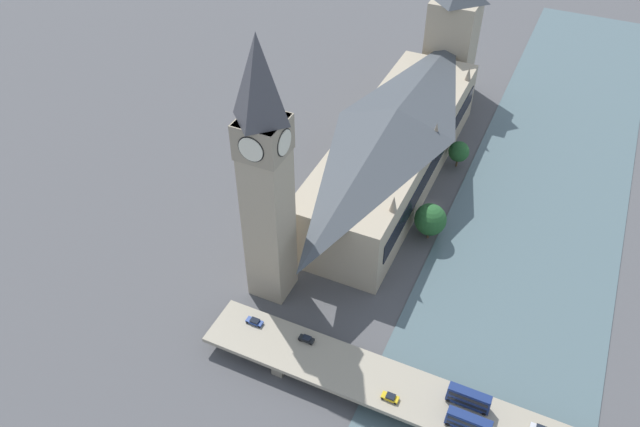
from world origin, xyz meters
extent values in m
plane|color=#4C4C4F|center=(0.00, 0.00, 0.00)|extent=(600.00, 600.00, 0.00)
cube|color=#4C6066|center=(-32.65, 0.00, 0.15)|extent=(53.30, 360.00, 0.30)
cube|color=tan|center=(17.46, -8.00, 10.80)|extent=(28.92, 105.80, 21.59)
cube|color=black|center=(2.85, -8.00, 11.88)|extent=(0.40, 97.33, 6.48)
pyramid|color=#3D4247|center=(17.46, -8.00, 24.94)|extent=(28.35, 103.68, 6.70)
cone|color=gray|center=(4.00, -48.20, 24.09)|extent=(2.20, 2.20, 5.00)
cone|color=gray|center=(4.00, -8.00, 24.09)|extent=(2.20, 2.20, 5.00)
cone|color=gray|center=(4.00, 32.20, 24.09)|extent=(2.20, 2.20, 5.00)
cube|color=tan|center=(30.87, 54.17, 28.31)|extent=(10.54, 10.54, 56.61)
cube|color=gray|center=(30.87, 54.17, 51.87)|extent=(11.17, 11.17, 9.49)
cylinder|color=black|center=(25.42, 54.17, 51.87)|extent=(0.50, 6.82, 6.82)
cylinder|color=silver|center=(25.32, 54.17, 51.87)|extent=(0.62, 6.31, 6.31)
cylinder|color=black|center=(36.32, 54.17, 51.87)|extent=(0.50, 6.82, 6.82)
cylinder|color=silver|center=(36.42, 54.17, 51.87)|extent=(0.62, 6.31, 6.31)
cylinder|color=black|center=(30.87, 48.72, 51.87)|extent=(6.82, 0.50, 6.82)
cylinder|color=silver|center=(30.87, 48.61, 51.87)|extent=(6.31, 0.62, 6.31)
cylinder|color=black|center=(30.87, 59.61, 51.87)|extent=(6.82, 0.50, 6.82)
cylinder|color=silver|center=(30.87, 59.72, 51.87)|extent=(6.31, 0.62, 6.31)
pyramid|color=#424247|center=(30.87, 54.17, 67.31)|extent=(10.75, 10.75, 21.40)
cube|color=tan|center=(17.46, -73.92, 20.01)|extent=(18.04, 18.04, 40.03)
cube|color=gray|center=(-32.65, 74.61, 2.02)|extent=(3.00, 12.20, 4.03)
cube|color=gray|center=(15.86, 74.61, 2.02)|extent=(3.00, 12.20, 4.03)
cube|color=gray|center=(-32.65, 74.61, 4.63)|extent=(138.59, 14.35, 1.20)
cube|color=navy|center=(-31.43, 77.96, 6.64)|extent=(10.26, 2.44, 1.92)
cube|color=black|center=(-31.43, 77.96, 7.02)|extent=(9.23, 2.50, 0.84)
cube|color=navy|center=(-31.43, 77.96, 8.72)|extent=(10.05, 2.44, 2.25)
cube|color=black|center=(-31.43, 77.96, 8.84)|extent=(9.23, 2.50, 1.08)
cube|color=navy|center=(-31.43, 77.96, 9.93)|extent=(9.95, 2.32, 0.16)
cylinder|color=black|center=(-27.21, 76.84, 5.80)|extent=(1.13, 0.28, 1.13)
cylinder|color=black|center=(-27.21, 79.07, 5.80)|extent=(1.13, 0.28, 1.13)
cube|color=navy|center=(-29.87, 71.97, 6.65)|extent=(10.13, 2.41, 2.03)
cube|color=black|center=(-29.87, 71.97, 7.06)|extent=(9.12, 2.47, 0.89)
cube|color=navy|center=(-29.87, 71.97, 8.85)|extent=(9.93, 2.41, 2.38)
cube|color=black|center=(-29.87, 71.97, 8.97)|extent=(9.12, 2.47, 1.14)
cube|color=navy|center=(-29.87, 71.97, 10.12)|extent=(9.83, 2.29, 0.16)
cylinder|color=black|center=(-25.62, 70.88, 5.74)|extent=(1.01, 0.28, 1.01)
cylinder|color=black|center=(-25.62, 73.07, 5.74)|extent=(1.01, 0.28, 1.01)
cylinder|color=black|center=(-34.03, 70.88, 5.74)|extent=(1.01, 0.28, 1.01)
cylinder|color=black|center=(-34.03, 73.07, 5.74)|extent=(1.01, 0.28, 1.01)
cube|color=black|center=(12.07, 71.15, 5.83)|extent=(4.01, 1.70, 0.69)
cube|color=black|center=(11.95, 71.15, 6.42)|extent=(2.08, 1.53, 0.49)
cylinder|color=black|center=(13.59, 70.38, 5.58)|extent=(0.69, 0.22, 0.69)
cylinder|color=black|center=(13.59, 71.91, 5.58)|extent=(0.69, 0.22, 0.69)
cylinder|color=black|center=(10.55, 70.38, 5.58)|extent=(0.69, 0.22, 0.69)
cylinder|color=black|center=(10.55, 71.91, 5.58)|extent=(0.69, 0.22, 0.69)
cube|color=gold|center=(-13.03, 78.11, 5.80)|extent=(4.09, 1.84, 0.68)
cube|color=black|center=(-13.15, 78.11, 6.39)|extent=(2.13, 1.66, 0.51)
cylinder|color=black|center=(-11.43, 77.27, 5.55)|extent=(0.64, 0.22, 0.64)
cylinder|color=black|center=(-11.43, 78.94, 5.55)|extent=(0.64, 0.22, 0.64)
cylinder|color=black|center=(-14.63, 77.27, 5.55)|extent=(0.64, 0.22, 0.64)
cylinder|color=black|center=(-14.63, 78.94, 5.55)|extent=(0.64, 0.22, 0.64)
cylinder|color=black|center=(-44.64, 70.85, 5.55)|extent=(0.64, 0.22, 0.64)
cube|color=navy|center=(26.87, 71.72, 5.80)|extent=(4.51, 1.81, 0.64)
cube|color=black|center=(26.73, 71.72, 6.37)|extent=(2.34, 1.63, 0.49)
cylinder|color=black|center=(28.63, 70.90, 5.58)|extent=(0.70, 0.22, 0.70)
cylinder|color=black|center=(28.63, 72.53, 5.58)|extent=(0.70, 0.22, 0.70)
cylinder|color=black|center=(25.11, 70.90, 5.58)|extent=(0.70, 0.22, 0.70)
cylinder|color=black|center=(25.11, 72.53, 5.58)|extent=(0.70, 0.22, 0.70)
cylinder|color=brown|center=(-2.60, 13.61, 1.16)|extent=(0.70, 0.70, 2.31)
sphere|color=#2D6633|center=(-2.60, 13.61, 6.26)|extent=(9.28, 9.28, 9.28)
cylinder|color=brown|center=(-3.33, 15.65, 1.67)|extent=(0.70, 0.70, 3.33)
sphere|color=#235628|center=(-3.33, 15.65, 7.54)|extent=(9.90, 9.90, 9.90)
cylinder|color=brown|center=(-1.39, -24.84, 1.58)|extent=(0.70, 0.70, 3.17)
sphere|color=#235628|center=(-1.39, -24.84, 6.29)|extent=(7.34, 7.34, 7.34)
camera|label=1|loc=(-32.34, 159.08, 134.16)|focal=35.00mm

